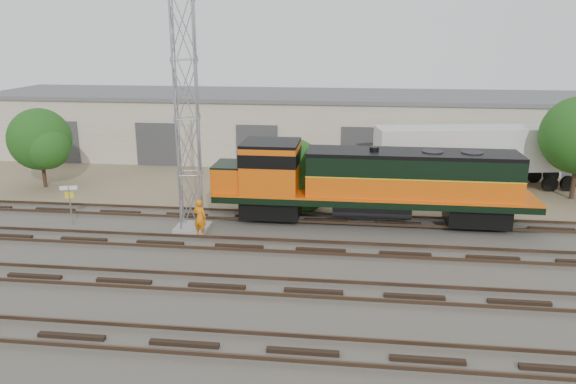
# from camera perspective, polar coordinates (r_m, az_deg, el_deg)

# --- Properties ---
(ground) EXTENTS (140.00, 140.00, 0.00)m
(ground) POSITION_cam_1_polar(r_m,az_deg,el_deg) (25.79, 3.13, -7.28)
(ground) COLOR #47423A
(ground) RESTS_ON ground
(dirt_strip) EXTENTS (80.00, 16.00, 0.02)m
(dirt_strip) POSITION_cam_1_polar(r_m,az_deg,el_deg) (40.00, 4.62, 1.17)
(dirt_strip) COLOR #726047
(dirt_strip) RESTS_ON ground
(tracks) EXTENTS (80.00, 20.40, 0.28)m
(tracks) POSITION_cam_1_polar(r_m,az_deg,el_deg) (23.03, 2.61, -10.01)
(tracks) COLOR black
(tracks) RESTS_ON ground
(warehouse) EXTENTS (58.40, 10.40, 5.30)m
(warehouse) POSITION_cam_1_polar(r_m,az_deg,el_deg) (47.26, 5.18, 6.72)
(warehouse) COLOR beige
(warehouse) RESTS_ON ground
(locomotive) EXTENTS (17.33, 3.04, 4.16)m
(locomotive) POSITION_cam_1_polar(r_m,az_deg,el_deg) (30.67, 8.05, 1.10)
(locomotive) COLOR black
(locomotive) RESTS_ON tracks
(signal_tower) EXTENTS (1.73, 1.73, 11.75)m
(signal_tower) POSITION_cam_1_polar(r_m,az_deg,el_deg) (29.12, -10.18, 6.93)
(signal_tower) COLOR gray
(signal_tower) RESTS_ON ground
(sign_post) EXTENTS (0.89, 0.29, 2.24)m
(sign_post) POSITION_cam_1_polar(r_m,az_deg,el_deg) (32.56, -21.32, -0.49)
(sign_post) COLOR gray
(sign_post) RESTS_ON ground
(worker) EXTENTS (0.82, 0.65, 1.95)m
(worker) POSITION_cam_1_polar(r_m,az_deg,el_deg) (29.18, -8.94, -2.60)
(worker) COLOR orange
(worker) RESTS_ON ground
(semi_trailer) EXTENTS (13.72, 4.92, 4.14)m
(semi_trailer) POSITION_cam_1_polar(r_m,az_deg,el_deg) (39.63, 19.08, 4.06)
(semi_trailer) COLOR silver
(semi_trailer) RESTS_ON ground
(tree_west) EXTENTS (4.31, 4.11, 5.37)m
(tree_west) POSITION_cam_1_polar(r_m,az_deg,el_deg) (40.68, -23.75, 4.74)
(tree_west) COLOR #382619
(tree_west) RESTS_ON ground
(tree_mid) EXTENTS (4.73, 4.50, 4.50)m
(tree_mid) POSITION_cam_1_polar(r_m,az_deg,el_deg) (33.12, 0.45, 1.44)
(tree_mid) COLOR #382619
(tree_mid) RESTS_ON ground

